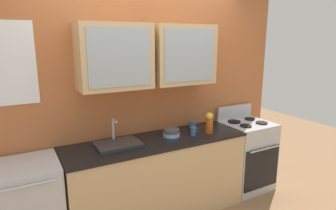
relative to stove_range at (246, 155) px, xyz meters
name	(u,v)px	position (x,y,z in m)	size (l,w,h in m)	color
back_wall_unit	(144,84)	(-1.32, 0.30, 1.00)	(3.72, 0.43, 2.70)	#B76638
counter	(157,178)	(-1.31, 0.00, -0.01)	(2.01, 0.61, 0.89)	tan
stove_range	(246,155)	(0.00, 0.00, 0.00)	(0.60, 0.61, 1.07)	silver
sink_faucet	(118,143)	(-1.74, 0.04, 0.46)	(0.45, 0.33, 0.25)	#2D2D30
bowl_stack	(171,133)	(-1.12, 0.02, 0.48)	(0.19, 0.19, 0.08)	#8CB7E0
vase	(209,123)	(-0.69, -0.09, 0.56)	(0.09, 0.09, 0.24)	#BF4C19
cup_near_sink	(192,124)	(-0.74, 0.18, 0.48)	(0.11, 0.08, 0.08)	#38608C
cup_near_bowls	(194,131)	(-0.89, -0.07, 0.49)	(0.10, 0.06, 0.10)	#38608C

